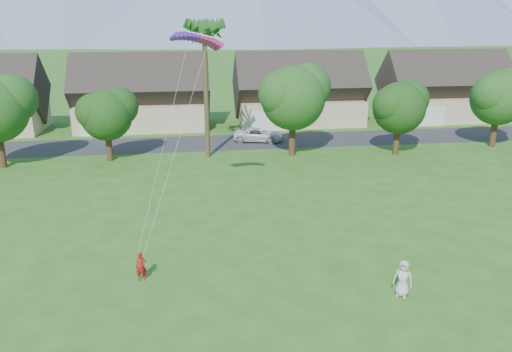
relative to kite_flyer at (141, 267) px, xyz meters
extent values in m
plane|color=#2D6019|center=(6.39, -5.54, -0.75)|extent=(500.00, 500.00, 0.00)
cube|color=#2D2D30|center=(6.39, 28.46, -0.74)|extent=(90.00, 7.00, 0.01)
imported|color=#A11712|center=(0.00, 0.00, 0.00)|extent=(0.60, 0.46, 1.50)
imported|color=silver|center=(12.27, -3.18, 0.16)|extent=(1.06, 0.97, 1.81)
imported|color=silver|center=(9.98, 28.46, -0.03)|extent=(5.55, 3.49, 1.43)
cube|color=beige|center=(-2.61, 37.46, 0.75)|extent=(15.00, 8.00, 3.00)
cube|color=#382D28|center=(-2.61, 37.46, 4.04)|extent=(15.75, 8.15, 8.15)
cube|color=silver|center=(-6.81, 33.40, 0.35)|extent=(4.80, 0.12, 2.20)
cube|color=beige|center=(16.39, 37.46, 0.75)|extent=(15.00, 8.00, 3.00)
cube|color=#382D28|center=(16.39, 37.46, 4.04)|extent=(15.75, 8.15, 8.15)
cube|color=silver|center=(12.19, 33.40, 0.35)|extent=(4.80, 0.12, 2.20)
cube|color=beige|center=(35.39, 37.46, 0.75)|extent=(15.00, 8.00, 3.00)
cube|color=#382D28|center=(35.39, 37.46, 4.04)|extent=(15.75, 8.15, 8.15)
cube|color=silver|center=(31.19, 33.40, 0.35)|extent=(4.80, 0.12, 2.20)
cylinder|color=#47301C|center=(-13.61, 21.96, 0.56)|extent=(0.61, 0.61, 2.62)
cylinder|color=#47301C|center=(-4.61, 22.96, 0.34)|extent=(0.56, 0.56, 2.18)
sphere|color=#214916|center=(-4.61, 22.96, 3.47)|extent=(4.62, 4.62, 4.62)
cylinder|color=#47301C|center=(12.39, 22.46, 0.66)|extent=(0.62, 0.62, 2.82)
sphere|color=#214916|center=(12.39, 22.46, 4.71)|extent=(5.98, 5.98, 5.98)
cylinder|color=#47301C|center=(22.39, 21.46, 0.40)|extent=(0.58, 0.58, 2.30)
sphere|color=#214916|center=(22.39, 21.46, 3.72)|extent=(4.90, 4.90, 4.90)
cylinder|color=#47301C|center=(33.39, 22.96, 0.53)|extent=(0.60, 0.60, 2.56)
sphere|color=#214916|center=(33.39, 22.96, 4.21)|extent=(5.44, 5.44, 5.44)
cylinder|color=#4C3D26|center=(4.39, 22.96, 5.25)|extent=(0.44, 0.44, 12.00)
sphere|color=#286021|center=(4.39, 22.96, 11.55)|extent=(3.00, 3.00, 3.00)
cube|color=#641BCB|center=(2.61, 8.23, 10.68)|extent=(1.75, 1.40, 0.50)
cube|color=#B5226F|center=(4.14, 8.23, 10.68)|extent=(1.75, 1.40, 0.50)
camera|label=1|loc=(2.57, -22.81, 11.78)|focal=35.00mm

